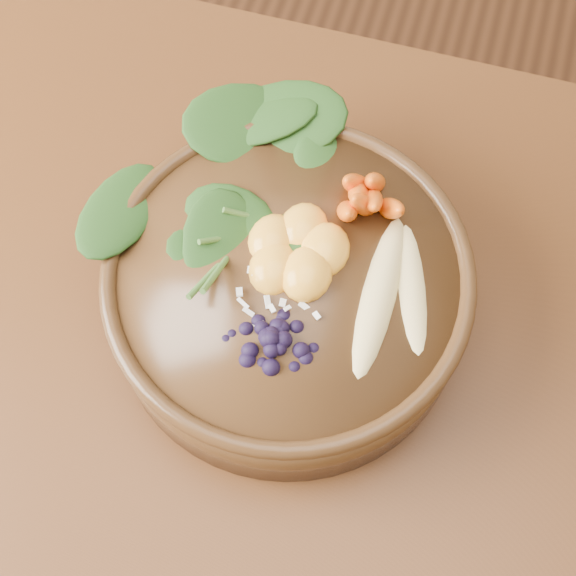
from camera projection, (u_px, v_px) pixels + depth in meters
name	position (u px, v px, depth m)	size (l,w,h in m)	color
ground	(313.00, 574.00, 1.32)	(4.00, 4.00, 0.00)	#381E0F
dining_table	(333.00, 498.00, 0.72)	(1.60, 0.90, 0.75)	#331C0C
stoneware_bowl	(288.00, 293.00, 0.67)	(0.30, 0.30, 0.08)	#412813
kale_heap	(251.00, 180.00, 0.64)	(0.19, 0.17, 0.04)	#244D19
carrot_cluster	(380.00, 174.00, 0.62)	(0.06, 0.06, 0.08)	orange
banana_halves	(398.00, 283.00, 0.61)	(0.07, 0.17, 0.03)	#E0CC84
mandarin_cluster	(296.00, 242.00, 0.62)	(0.09, 0.09, 0.03)	#F4A52C
blueberry_pile	(271.00, 333.00, 0.59)	(0.14, 0.10, 0.04)	black
coconut_flakes	(284.00, 293.00, 0.62)	(0.09, 0.07, 0.01)	white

